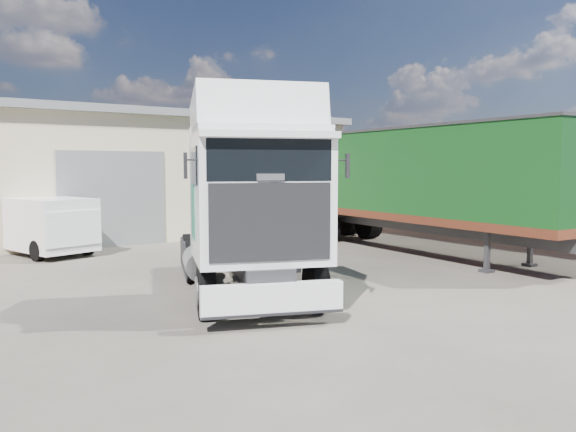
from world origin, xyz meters
TOP-DOWN VIEW (x-y plane):
  - ground at (0.00, 0.00)m, footprint 120.00×120.00m
  - brick_boundary_wall at (11.50, 6.00)m, footprint 0.35×26.00m
  - tractor_unit at (-1.94, -0.42)m, footprint 4.77×7.27m
  - box_trailer at (6.50, 3.09)m, footprint 3.21×13.10m
  - panel_van at (-4.61, 9.61)m, footprint 3.26×5.13m

SIDE VIEW (x-z plane):
  - ground at x=0.00m, z-range 0.00..0.00m
  - panel_van at x=-4.61m, z-range 0.03..1.98m
  - brick_boundary_wall at x=11.50m, z-range 0.00..2.50m
  - tractor_unit at x=-1.94m, z-range -0.37..4.28m
  - box_trailer at x=6.50m, z-range 0.47..4.80m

